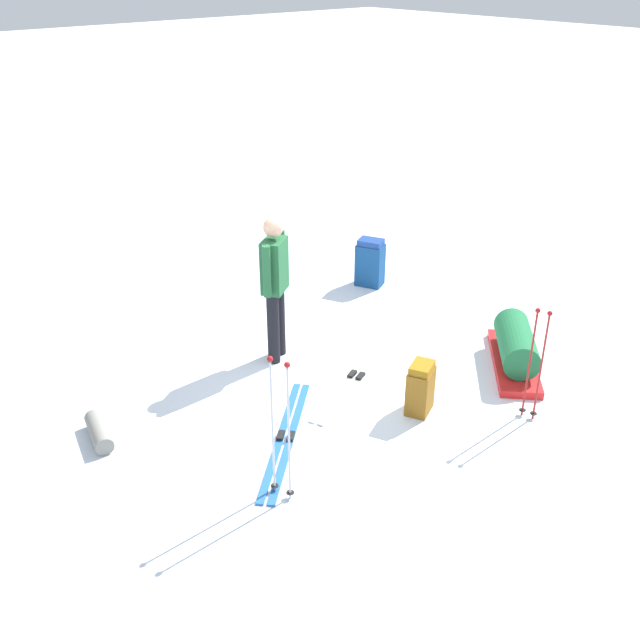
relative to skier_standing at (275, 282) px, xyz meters
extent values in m
plane|color=white|center=(-0.64, -0.10, -0.95)|extent=(80.00, 80.00, 0.00)
cylinder|color=black|center=(0.05, -0.08, -0.53)|extent=(0.14, 0.14, 0.85)
cylinder|color=black|center=(-0.05, 0.08, -0.53)|extent=(0.14, 0.14, 0.85)
cube|color=#1D552E|center=(0.00, 0.00, 0.20)|extent=(0.37, 0.40, 0.60)
cylinder|color=#1D552E|center=(0.13, -0.20, 0.23)|extent=(0.09, 0.09, 0.58)
cylinder|color=#1D552E|center=(-0.13, 0.20, 0.23)|extent=(0.09, 0.09, 0.58)
sphere|color=tan|center=(0.00, 0.00, 0.64)|extent=(0.22, 0.22, 0.22)
cube|color=silver|center=(-0.88, -0.36, -0.94)|extent=(0.82, 1.86, 0.02)
cube|color=black|center=(-0.88, -0.36, -0.92)|extent=(0.11, 0.15, 0.03)
cube|color=silver|center=(-0.97, -0.40, -0.94)|extent=(0.82, 1.86, 0.02)
cube|color=black|center=(-0.97, -0.40, -0.92)|extent=(0.11, 0.15, 0.03)
cube|color=#245FA9|center=(-1.25, 0.93, -0.94)|extent=(1.31, 1.49, 0.02)
cube|color=black|center=(-1.25, 0.93, -0.92)|extent=(0.14, 0.15, 0.03)
cube|color=#245FA9|center=(-1.32, 0.87, -0.94)|extent=(1.31, 1.49, 0.02)
cube|color=black|center=(-1.32, 0.87, -0.92)|extent=(0.14, 0.15, 0.03)
cube|color=brown|center=(-1.81, -0.43, -0.72)|extent=(0.33, 0.38, 0.48)
cube|color=#906112|center=(-1.81, -0.43, -0.44)|extent=(0.30, 0.34, 0.08)
cube|color=navy|center=(0.75, -2.23, -0.66)|extent=(0.44, 0.39, 0.59)
cube|color=navy|center=(0.75, -2.23, -0.32)|extent=(0.40, 0.35, 0.08)
cylinder|color=#B2B6C2|center=(-1.97, 1.39, -0.30)|extent=(0.02, 0.02, 1.31)
sphere|color=#A51919|center=(-1.97, 1.39, 0.38)|extent=(0.05, 0.05, 0.05)
cylinder|color=black|center=(-1.97, 1.39, -0.89)|extent=(0.07, 0.07, 0.01)
cylinder|color=#B2B6C2|center=(-1.82, 1.44, -0.30)|extent=(0.02, 0.02, 1.31)
sphere|color=#A51919|center=(-1.82, 1.44, 0.38)|extent=(0.05, 0.05, 0.05)
cylinder|color=black|center=(-1.82, 1.44, -0.89)|extent=(0.07, 0.07, 0.01)
cylinder|color=maroon|center=(-2.65, -1.19, -0.38)|extent=(0.02, 0.02, 1.16)
sphere|color=#A51919|center=(-2.65, -1.19, 0.23)|extent=(0.05, 0.05, 0.05)
cylinder|color=black|center=(-2.65, -1.19, -0.89)|extent=(0.07, 0.07, 0.01)
cylinder|color=maroon|center=(-2.55, -1.16, -0.38)|extent=(0.02, 0.02, 1.16)
sphere|color=#A51919|center=(-2.55, -1.16, 0.23)|extent=(0.05, 0.05, 0.05)
cylinder|color=black|center=(-2.55, -1.16, -0.89)|extent=(0.07, 0.07, 0.01)
cube|color=red|center=(-1.91, -1.91, -0.91)|extent=(1.27, 1.32, 0.09)
cylinder|color=#1E673B|center=(-1.91, -1.91, -0.66)|extent=(0.95, 0.98, 0.40)
cylinder|color=gray|center=(-0.12, 2.26, -0.86)|extent=(0.58, 0.31, 0.18)
camera|label=1|loc=(-5.76, 4.34, 3.26)|focal=40.38mm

